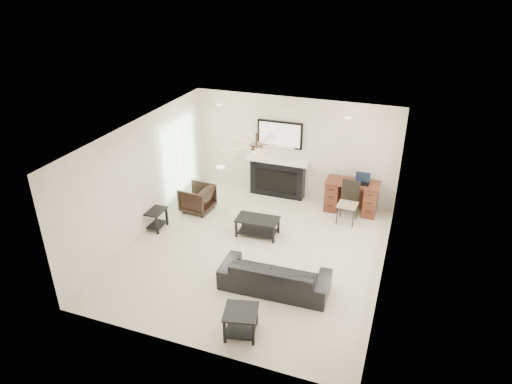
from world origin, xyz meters
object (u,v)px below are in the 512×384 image
sofa (275,275)px  coffee_table (258,227)px  fireplace_unit (278,160)px  desk (351,197)px  armchair (197,198)px

sofa → coffee_table: 1.84m
sofa → fireplace_unit: size_ratio=1.02×
desk → fireplace_unit: bearing=173.7°
armchair → coffee_table: size_ratio=0.77×
sofa → desk: (0.80, 3.34, 0.10)m
armchair → desk: size_ratio=0.56×
fireplace_unit → sofa: bearing=-73.1°
fireplace_unit → desk: bearing=-6.3°
sofa → fireplace_unit: bearing=-75.0°
armchair → fireplace_unit: (1.52, 1.40, 0.64)m
coffee_table → sofa: bearing=-63.4°
armchair → desk: (3.40, 1.19, 0.07)m
armchair → coffee_table: armchair is taller
coffee_table → desk: 2.44m
fireplace_unit → coffee_table: bearing=-84.8°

